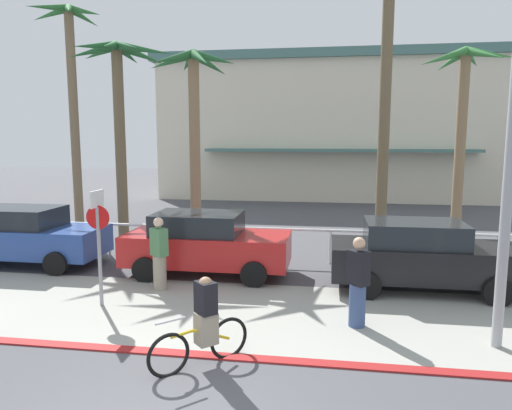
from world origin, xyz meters
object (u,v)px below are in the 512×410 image
stop_sign_bike_lane (98,231)px  car_blue_1 (26,235)px  palm_tree_4 (464,101)px  cyclist_yellow_0 (203,324)px  palm_tree_3 (387,36)px  palm_tree_1 (119,88)px  palm_tree_2 (194,104)px  car_red_2 (205,243)px  palm_tree_0 (71,72)px  car_black_3 (422,255)px  pedestrian_0 (159,256)px  pedestrian_1 (358,286)px

stop_sign_bike_lane → car_blue_1: (-3.76, 2.88, -0.81)m
palm_tree_4 → cyclist_yellow_0: palm_tree_4 is taller
palm_tree_3 → palm_tree_4: size_ratio=1.42×
palm_tree_1 → palm_tree_4: palm_tree_1 is taller
cyclist_yellow_0 → palm_tree_1: bearing=121.7°
palm_tree_2 → car_red_2: palm_tree_2 is taller
cyclist_yellow_0 → stop_sign_bike_lane: bearing=141.9°
palm_tree_2 → palm_tree_0: bearing=154.5°
car_black_3 → car_red_2: bearing=174.8°
palm_tree_1 → car_red_2: palm_tree_1 is taller
pedestrian_0 → car_black_3: bearing=8.7°
palm_tree_1 → car_blue_1: size_ratio=1.55×
palm_tree_3 → pedestrian_0: size_ratio=5.34×
palm_tree_2 → palm_tree_4: (8.96, 2.21, 0.15)m
palm_tree_0 → palm_tree_3: (11.97, -2.34, 0.52)m
palm_tree_4 → car_red_2: bearing=-145.4°
cyclist_yellow_0 → pedestrian_1: bearing=37.5°
pedestrian_0 → palm_tree_1: bearing=123.0°
car_blue_1 → cyclist_yellow_0: 8.47m
palm_tree_3 → palm_tree_2: bearing=-175.8°
stop_sign_bike_lane → palm_tree_1: bearing=109.6°
car_blue_1 → car_red_2: (5.40, -0.18, 0.00)m
palm_tree_1 → car_red_2: 6.57m
car_red_2 → palm_tree_0: bearing=139.7°
palm_tree_3 → pedestrian_1: (-1.10, -6.66, -5.98)m
palm_tree_4 → pedestrian_1: bearing=-115.1°
stop_sign_bike_lane → cyclist_yellow_0: stop_sign_bike_lane is taller
palm_tree_0 → pedestrian_1: 15.13m
palm_tree_4 → cyclist_yellow_0: (-6.50, -10.37, -4.24)m
car_blue_1 → cyclist_yellow_0: size_ratio=2.93×
palm_tree_4 → car_black_3: size_ratio=1.54×
palm_tree_0 → pedestrian_0: palm_tree_0 is taller
palm_tree_1 → cyclist_yellow_0: (5.01, -8.11, -4.62)m
palm_tree_2 → car_black_3: bearing=-28.8°
palm_tree_3 → car_black_3: palm_tree_3 is taller
car_black_3 → palm_tree_3: bearing=97.6°
car_red_2 → palm_tree_4: bearing=34.6°
stop_sign_bike_lane → palm_tree_4: palm_tree_4 is taller
car_red_2 → pedestrian_0: size_ratio=2.45×
palm_tree_0 → palm_tree_4: size_ratio=1.32×
car_red_2 → cyclist_yellow_0: (1.29, -5.00, -0.18)m
palm_tree_3 → pedestrian_0: (-5.70, -5.07, -5.98)m
cyclist_yellow_0 → pedestrian_0: bearing=120.0°
palm_tree_3 → palm_tree_0: bearing=168.9°
stop_sign_bike_lane → car_blue_1: size_ratio=0.58×
palm_tree_4 → pedestrian_0: (-8.55, -6.83, -4.10)m
stop_sign_bike_lane → palm_tree_3: bearing=43.8°
car_red_2 → car_black_3: size_ratio=1.00×
stop_sign_bike_lane → palm_tree_0: size_ratio=0.29×
car_blue_1 → car_red_2: size_ratio=1.00×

